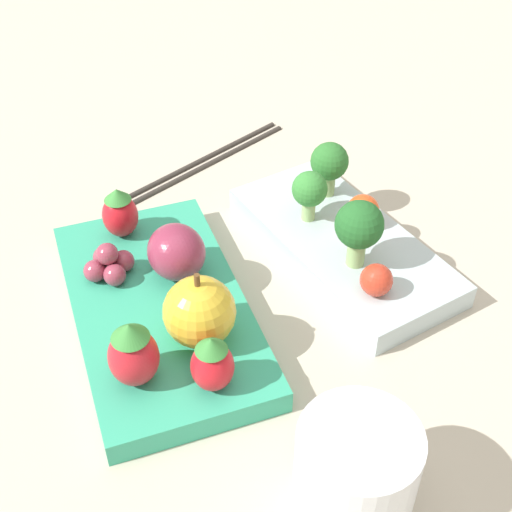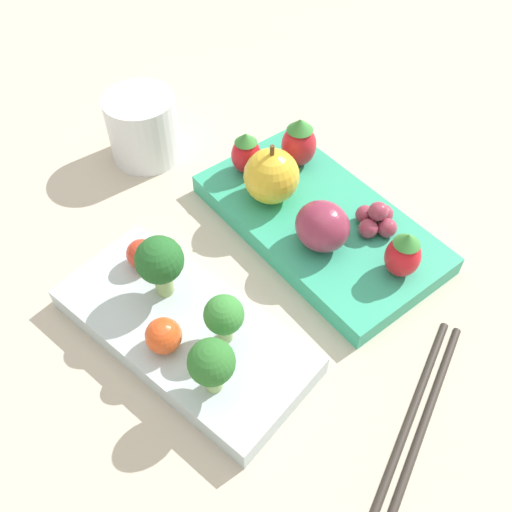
{
  "view_description": "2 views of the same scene",
  "coord_description": "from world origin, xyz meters",
  "px_view_note": "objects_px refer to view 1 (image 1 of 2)",
  "views": [
    {
      "loc": [
        0.36,
        -0.21,
        0.38
      ],
      "look_at": [
        0.0,
        -0.01,
        0.03
      ],
      "focal_mm": 50.0,
      "sensor_mm": 36.0,
      "label": 1
    },
    {
      "loc": [
        -0.19,
        0.21,
        0.38
      ],
      "look_at": [
        0.0,
        -0.01,
        0.03
      ],
      "focal_mm": 40.0,
      "sensor_mm": 36.0,
      "label": 2
    }
  ],
  "objects_px": {
    "strawberry_0": "(133,354)",
    "grape_cluster": "(109,264)",
    "broccoli_floret_1": "(359,227)",
    "bento_box_fruit": "(160,311)",
    "cherry_tomato_1": "(363,210)",
    "plum": "(176,252)",
    "cherry_tomato_0": "(376,280)",
    "broccoli_floret_0": "(329,163)",
    "strawberry_1": "(212,363)",
    "apple": "(199,312)",
    "drinking_cup": "(355,473)",
    "strawberry_2": "(120,213)",
    "bento_box_savoury": "(342,245)",
    "chopsticks_pair": "(199,164)",
    "broccoli_floret_2": "(310,191)"
  },
  "relations": [
    {
      "from": "grape_cluster",
      "to": "chopsticks_pair",
      "type": "relative_size",
      "value": 0.19
    },
    {
      "from": "cherry_tomato_0",
      "to": "grape_cluster",
      "type": "height_order",
      "value": "grape_cluster"
    },
    {
      "from": "broccoli_floret_2",
      "to": "grape_cluster",
      "type": "height_order",
      "value": "broccoli_floret_2"
    },
    {
      "from": "apple",
      "to": "strawberry_2",
      "type": "bearing_deg",
      "value": -177.79
    },
    {
      "from": "broccoli_floret_2",
      "to": "grape_cluster",
      "type": "bearing_deg",
      "value": -95.85
    },
    {
      "from": "plum",
      "to": "chopsticks_pair",
      "type": "distance_m",
      "value": 0.18
    },
    {
      "from": "broccoli_floret_2",
      "to": "strawberry_2",
      "type": "distance_m",
      "value": 0.15
    },
    {
      "from": "broccoli_floret_1",
      "to": "bento_box_fruit",
      "type": "bearing_deg",
      "value": -103.79
    },
    {
      "from": "cherry_tomato_1",
      "to": "drinking_cup",
      "type": "relative_size",
      "value": 0.39
    },
    {
      "from": "broccoli_floret_0",
      "to": "strawberry_0",
      "type": "bearing_deg",
      "value": -63.86
    },
    {
      "from": "strawberry_0",
      "to": "strawberry_1",
      "type": "distance_m",
      "value": 0.05
    },
    {
      "from": "cherry_tomato_1",
      "to": "plum",
      "type": "bearing_deg",
      "value": -97.41
    },
    {
      "from": "cherry_tomato_0",
      "to": "strawberry_0",
      "type": "distance_m",
      "value": 0.18
    },
    {
      "from": "bento_box_savoury",
      "to": "broccoli_floret_2",
      "type": "xyz_separation_m",
      "value": [
        -0.03,
        -0.01,
        0.04
      ]
    },
    {
      "from": "broccoli_floret_2",
      "to": "strawberry_1",
      "type": "height_order",
      "value": "broccoli_floret_2"
    },
    {
      "from": "apple",
      "to": "grape_cluster",
      "type": "height_order",
      "value": "apple"
    },
    {
      "from": "chopsticks_pair",
      "to": "cherry_tomato_1",
      "type": "bearing_deg",
      "value": 21.58
    },
    {
      "from": "strawberry_2",
      "to": "strawberry_1",
      "type": "bearing_deg",
      "value": -1.99
    },
    {
      "from": "bento_box_savoury",
      "to": "broccoli_floret_2",
      "type": "height_order",
      "value": "broccoli_floret_2"
    },
    {
      "from": "strawberry_0",
      "to": "grape_cluster",
      "type": "xyz_separation_m",
      "value": [
        -0.1,
        0.02,
        -0.01
      ]
    },
    {
      "from": "bento_box_fruit",
      "to": "broccoli_floret_2",
      "type": "xyz_separation_m",
      "value": [
        -0.03,
        0.15,
        0.04
      ]
    },
    {
      "from": "cherry_tomato_0",
      "to": "cherry_tomato_1",
      "type": "bearing_deg",
      "value": 151.15
    },
    {
      "from": "plum",
      "to": "drinking_cup",
      "type": "height_order",
      "value": "drinking_cup"
    },
    {
      "from": "broccoli_floret_0",
      "to": "chopsticks_pair",
      "type": "distance_m",
      "value": 0.14
    },
    {
      "from": "bento_box_fruit",
      "to": "strawberry_1",
      "type": "distance_m",
      "value": 0.09
    },
    {
      "from": "broccoli_floret_0",
      "to": "grape_cluster",
      "type": "distance_m",
      "value": 0.2
    },
    {
      "from": "broccoli_floret_1",
      "to": "strawberry_0",
      "type": "bearing_deg",
      "value": -83.41
    },
    {
      "from": "plum",
      "to": "cherry_tomato_1",
      "type": "bearing_deg",
      "value": 82.59
    },
    {
      "from": "apple",
      "to": "strawberry_1",
      "type": "height_order",
      "value": "apple"
    },
    {
      "from": "bento_box_savoury",
      "to": "bento_box_fruit",
      "type": "distance_m",
      "value": 0.16
    },
    {
      "from": "broccoli_floret_0",
      "to": "chopsticks_pair",
      "type": "height_order",
      "value": "broccoli_floret_0"
    },
    {
      "from": "bento_box_fruit",
      "to": "apple",
      "type": "bearing_deg",
      "value": 13.99
    },
    {
      "from": "strawberry_0",
      "to": "grape_cluster",
      "type": "relative_size",
      "value": 1.27
    },
    {
      "from": "strawberry_1",
      "to": "bento_box_fruit",
      "type": "bearing_deg",
      "value": -179.83
    },
    {
      "from": "strawberry_2",
      "to": "drinking_cup",
      "type": "distance_m",
      "value": 0.28
    },
    {
      "from": "bento_box_fruit",
      "to": "drinking_cup",
      "type": "relative_size",
      "value": 3.48
    },
    {
      "from": "cherry_tomato_1",
      "to": "apple",
      "type": "xyz_separation_m",
      "value": [
        0.05,
        -0.17,
        0.01
      ]
    },
    {
      "from": "cherry_tomato_0",
      "to": "strawberry_2",
      "type": "xyz_separation_m",
      "value": [
        -0.16,
        -0.13,
        0.01
      ]
    },
    {
      "from": "bento_box_fruit",
      "to": "strawberry_0",
      "type": "distance_m",
      "value": 0.08
    },
    {
      "from": "cherry_tomato_0",
      "to": "chopsticks_pair",
      "type": "height_order",
      "value": "cherry_tomato_0"
    },
    {
      "from": "cherry_tomato_0",
      "to": "chopsticks_pair",
      "type": "relative_size",
      "value": 0.12
    },
    {
      "from": "strawberry_2",
      "to": "chopsticks_pair",
      "type": "distance_m",
      "value": 0.14
    },
    {
      "from": "broccoli_floret_0",
      "to": "cherry_tomato_1",
      "type": "relative_size",
      "value": 1.84
    },
    {
      "from": "strawberry_1",
      "to": "bento_box_savoury",
      "type": "bearing_deg",
      "value": 117.58
    },
    {
      "from": "apple",
      "to": "broccoli_floret_1",
      "type": "bearing_deg",
      "value": 94.12
    },
    {
      "from": "bento_box_savoury",
      "to": "drinking_cup",
      "type": "relative_size",
      "value": 3.01
    },
    {
      "from": "drinking_cup",
      "to": "broccoli_floret_2",
      "type": "bearing_deg",
      "value": 153.36
    },
    {
      "from": "strawberry_2",
      "to": "plum",
      "type": "bearing_deg",
      "value": 16.29
    },
    {
      "from": "broccoli_floret_1",
      "to": "strawberry_1",
      "type": "bearing_deg",
      "value": -71.0
    },
    {
      "from": "broccoli_floret_0",
      "to": "grape_cluster",
      "type": "height_order",
      "value": "broccoli_floret_0"
    }
  ]
}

